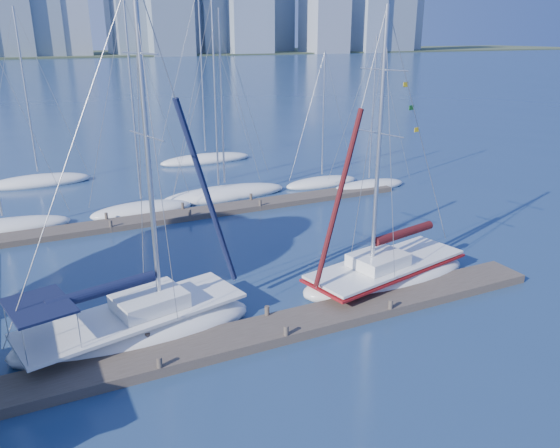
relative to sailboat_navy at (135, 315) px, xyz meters
name	(u,v)px	position (x,y,z in m)	size (l,w,h in m)	color
ground	(276,333)	(5.20, -2.15, -1.04)	(700.00, 700.00, 0.00)	navy
near_dock	(276,329)	(5.20, -2.15, -0.84)	(26.00, 2.00, 0.40)	#463C33
far_dock	(201,213)	(7.20, 13.85, -0.86)	(30.00, 1.80, 0.36)	#463C33
far_shore	(22,55)	(5.20, 317.85, -1.04)	(800.00, 100.00, 1.50)	#38472D
sailboat_navy	(135,315)	(0.00, 0.00, 0.00)	(10.01, 5.16, 14.35)	white
sailboat_maroon	(387,264)	(12.07, -0.18, -0.06)	(9.54, 4.79, 13.33)	white
bg_boat_0	(4,227)	(-4.71, 16.05, -0.75)	(8.00, 3.37, 14.72)	white
bg_boat_1	(142,209)	(3.72, 15.91, -0.75)	(6.95, 2.76, 14.04)	white
bg_boat_2	(219,195)	(9.61, 16.97, -0.74)	(7.00, 2.83, 14.15)	white
bg_boat_3	(225,194)	(10.13, 17.11, -0.75)	(9.77, 5.97, 13.57)	white
bg_boat_4	(322,182)	(18.34, 16.95, -0.81)	(6.54, 2.85, 10.65)	white
bg_boat_5	(369,186)	(21.15, 14.44, -0.80)	(6.67, 4.39, 11.77)	white
bg_boat_6	(39,181)	(-2.11, 26.99, -0.75)	(8.21, 5.22, 13.82)	white
bg_boat_7	(206,159)	(12.61, 28.96, -0.74)	(8.99, 3.46, 15.75)	white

